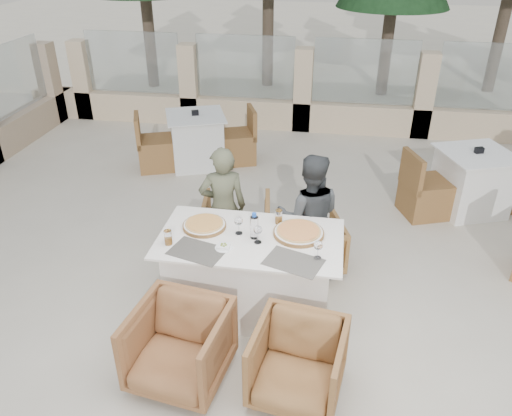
% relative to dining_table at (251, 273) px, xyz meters
% --- Properties ---
extents(ground, '(80.00, 80.00, 0.00)m').
position_rel_dining_table_xyz_m(ground, '(0.06, 0.02, -0.39)').
color(ground, beige).
rests_on(ground, ground).
extents(sand_patch, '(30.00, 16.00, 0.01)m').
position_rel_dining_table_xyz_m(sand_patch, '(0.06, 14.02, -0.38)').
color(sand_patch, beige).
rests_on(sand_patch, ground).
extents(perimeter_wall_far, '(10.00, 0.34, 1.60)m').
position_rel_dining_table_xyz_m(perimeter_wall_far, '(0.06, 4.82, 0.42)').
color(perimeter_wall_far, beige).
rests_on(perimeter_wall_far, ground).
extents(dining_table, '(1.60, 0.90, 0.77)m').
position_rel_dining_table_xyz_m(dining_table, '(0.00, 0.00, 0.00)').
color(dining_table, white).
rests_on(dining_table, ground).
extents(placemat_near_left, '(0.51, 0.41, 0.00)m').
position_rel_dining_table_xyz_m(placemat_near_left, '(-0.40, -0.28, 0.39)').
color(placemat_near_left, '#534F47').
rests_on(placemat_near_left, dining_table).
extents(placemat_near_right, '(0.52, 0.43, 0.00)m').
position_rel_dining_table_xyz_m(placemat_near_right, '(0.41, -0.30, 0.39)').
color(placemat_near_right, '#5F5A51').
rests_on(placemat_near_right, dining_table).
extents(pizza_left, '(0.51, 0.51, 0.05)m').
position_rel_dining_table_xyz_m(pizza_left, '(-0.44, 0.11, 0.41)').
color(pizza_left, '#C7621B').
rests_on(pizza_left, dining_table).
extents(pizza_right, '(0.59, 0.59, 0.06)m').
position_rel_dining_table_xyz_m(pizza_right, '(0.41, 0.12, 0.41)').
color(pizza_right, '#D9511D').
rests_on(pizza_right, dining_table).
extents(water_bottle, '(0.09, 0.09, 0.25)m').
position_rel_dining_table_xyz_m(water_bottle, '(0.03, 0.01, 0.51)').
color(water_bottle, '#C1E8FD').
rests_on(water_bottle, dining_table).
extents(wine_glass_centre, '(0.08, 0.08, 0.18)m').
position_rel_dining_table_xyz_m(wine_glass_centre, '(-0.11, 0.05, 0.48)').
color(wine_glass_centre, silver).
rests_on(wine_glass_centre, dining_table).
extents(wine_glass_near, '(0.08, 0.08, 0.18)m').
position_rel_dining_table_xyz_m(wine_glass_near, '(0.08, -0.06, 0.48)').
color(wine_glass_near, white).
rests_on(wine_glass_near, dining_table).
extents(wine_glass_corner, '(0.10, 0.10, 0.18)m').
position_rel_dining_table_xyz_m(wine_glass_corner, '(0.59, -0.21, 0.48)').
color(wine_glass_corner, silver).
rests_on(wine_glass_corner, dining_table).
extents(beer_glass_left, '(0.08, 0.08, 0.13)m').
position_rel_dining_table_xyz_m(beer_glass_left, '(-0.67, -0.21, 0.45)').
color(beer_glass_left, '#C3741B').
rests_on(beer_glass_left, dining_table).
extents(beer_glass_right, '(0.09, 0.09, 0.13)m').
position_rel_dining_table_xyz_m(beer_glass_right, '(0.21, 0.29, 0.45)').
color(beer_glass_right, orange).
rests_on(beer_glass_right, dining_table).
extents(olive_dish, '(0.14, 0.14, 0.04)m').
position_rel_dining_table_xyz_m(olive_dish, '(-0.19, -0.20, 0.41)').
color(olive_dish, white).
rests_on(olive_dish, dining_table).
extents(armchair_far_left, '(0.80, 0.82, 0.66)m').
position_rel_dining_table_xyz_m(armchair_far_left, '(-0.30, 0.84, -0.06)').
color(armchair_far_left, '#9B6A38').
rests_on(armchair_far_left, ground).
extents(armchair_far_right, '(0.74, 0.75, 0.54)m').
position_rel_dining_table_xyz_m(armchair_far_right, '(0.52, 0.75, -0.11)').
color(armchair_far_right, olive).
rests_on(armchair_far_right, ground).
extents(armchair_near_left, '(0.80, 0.81, 0.65)m').
position_rel_dining_table_xyz_m(armchair_near_left, '(-0.39, -0.92, -0.06)').
color(armchair_near_left, brown).
rests_on(armchair_near_left, ground).
extents(armchair_near_right, '(0.74, 0.76, 0.61)m').
position_rel_dining_table_xyz_m(armchair_near_right, '(0.52, -0.92, -0.08)').
color(armchair_near_right, brown).
rests_on(armchair_near_right, ground).
extents(diner_left, '(0.55, 0.44, 1.31)m').
position_rel_dining_table_xyz_m(diner_left, '(-0.40, 0.68, 0.27)').
color(diner_left, '#585B42').
rests_on(diner_left, ground).
extents(diner_right, '(0.67, 0.54, 1.31)m').
position_rel_dining_table_xyz_m(diner_right, '(0.47, 0.64, 0.27)').
color(diner_right, '#3C3F41').
rests_on(diner_right, ground).
extents(bg_table_a, '(1.82, 1.35, 0.77)m').
position_rel_dining_table_xyz_m(bg_table_a, '(-1.34, 3.06, 0.00)').
color(bg_table_a, silver).
rests_on(bg_table_a, ground).
extents(bg_table_b, '(1.82, 1.34, 0.77)m').
position_rel_dining_table_xyz_m(bg_table_b, '(2.37, 2.28, 0.00)').
color(bg_table_b, white).
rests_on(bg_table_b, ground).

